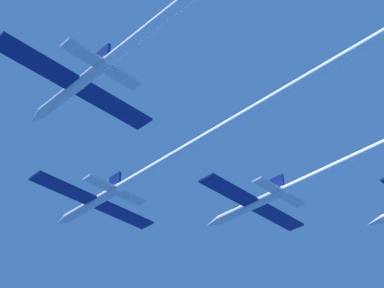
% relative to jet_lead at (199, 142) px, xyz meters
% --- Properties ---
extents(jet_lead, '(15.56, 54.95, 2.58)m').
position_rel_jet_lead_xyz_m(jet_lead, '(0.00, 0.00, 0.00)').
color(jet_lead, silver).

